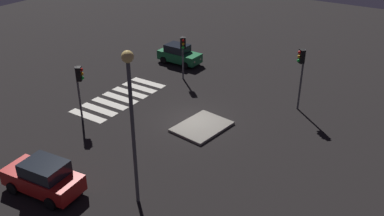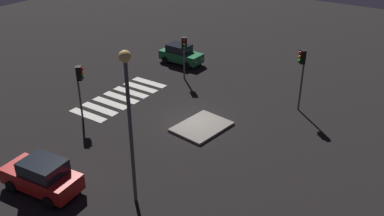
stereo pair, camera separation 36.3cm
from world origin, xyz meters
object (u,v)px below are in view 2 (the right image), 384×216
at_px(car_red, 42,176).
at_px(car_green, 181,54).
at_px(traffic_light_south, 184,48).
at_px(traffic_island, 202,127).
at_px(traffic_light_west, 302,65).
at_px(traffic_light_east, 80,80).
at_px(street_lamp, 129,105).

distance_m(car_red, car_green, 19.89).
bearing_deg(traffic_light_south, traffic_island, 3.85).
distance_m(traffic_light_west, traffic_light_south, 9.97).
bearing_deg(traffic_light_south, traffic_light_east, -49.51).
bearing_deg(street_lamp, traffic_light_south, -154.25).
distance_m(car_red, traffic_light_east, 8.19).
relative_size(car_green, traffic_light_south, 1.10).
bearing_deg(traffic_light_east, car_green, 61.14).
relative_size(traffic_light_west, street_lamp, 0.56).
height_order(traffic_light_east, traffic_light_west, traffic_light_west).
height_order(car_red, traffic_light_east, traffic_light_east).
xyz_separation_m(traffic_light_south, street_lamp, (14.30, 6.90, 2.71)).
bearing_deg(car_red, street_lamp, -161.05).
relative_size(traffic_island, traffic_light_east, 1.02).
relative_size(traffic_island, car_red, 0.90).
distance_m(car_green, traffic_light_south, 4.27).
relative_size(car_green, street_lamp, 0.50).
bearing_deg(traffic_light_east, traffic_island, -6.77).
height_order(car_red, traffic_light_west, traffic_light_west).
bearing_deg(car_green, traffic_light_west, -11.86).
bearing_deg(car_green, traffic_light_south, -48.61).
bearing_deg(traffic_light_west, car_green, -59.76).
xyz_separation_m(traffic_light_east, traffic_light_west, (-9.58, 11.74, 0.47)).
bearing_deg(car_red, traffic_light_east, -64.25).
bearing_deg(street_lamp, traffic_island, -171.46).
height_order(traffic_light_south, street_lamp, street_lamp).
distance_m(traffic_island, street_lamp, 9.89).
xyz_separation_m(traffic_island, car_red, (10.26, -3.35, 0.84)).
bearing_deg(traffic_light_west, traffic_light_east, -7.14).
bearing_deg(traffic_light_east, traffic_light_south, 47.63).
bearing_deg(traffic_light_west, street_lamp, 31.58).
bearing_deg(traffic_light_west, traffic_light_south, -46.53).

